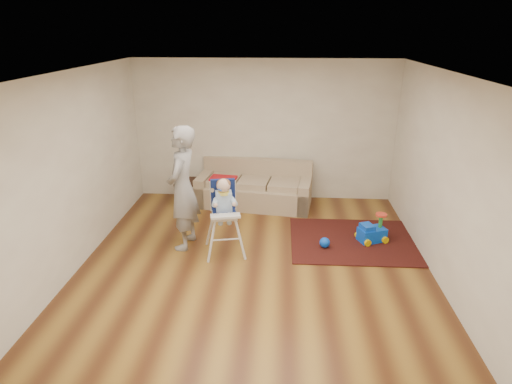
# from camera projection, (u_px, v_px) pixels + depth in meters

# --- Properties ---
(ground) EXTENTS (5.50, 5.50, 0.00)m
(ground) POSITION_uv_depth(u_px,v_px,m) (254.00, 267.00, 6.16)
(ground) COLOR #4E2A14
(ground) RESTS_ON ground
(room_envelope) EXTENTS (5.04, 5.52, 2.72)m
(room_envelope) POSITION_uv_depth(u_px,v_px,m) (257.00, 130.00, 5.97)
(room_envelope) COLOR beige
(room_envelope) RESTS_ON ground
(sofa) EXTENTS (2.24, 1.15, 0.83)m
(sofa) POSITION_uv_depth(u_px,v_px,m) (254.00, 185.00, 8.16)
(sofa) COLOR tan
(sofa) RESTS_ON ground
(side_table) EXTENTS (0.48, 0.48, 0.48)m
(side_table) POSITION_uv_depth(u_px,v_px,m) (189.00, 192.00, 8.27)
(side_table) COLOR black
(side_table) RESTS_ON ground
(area_rug) EXTENTS (2.12, 1.60, 0.02)m
(area_rug) POSITION_uv_depth(u_px,v_px,m) (357.00, 241.00, 6.89)
(area_rug) COLOR black
(area_rug) RESTS_ON ground
(ride_on_toy) EXTENTS (0.50, 0.43, 0.45)m
(ride_on_toy) POSITION_uv_depth(u_px,v_px,m) (372.00, 228.00, 6.79)
(ride_on_toy) COLOR blue
(ride_on_toy) RESTS_ON area_rug
(toy_ball) EXTENTS (0.16, 0.16, 0.16)m
(toy_ball) POSITION_uv_depth(u_px,v_px,m) (325.00, 243.00, 6.63)
(toy_ball) COLOR blue
(toy_ball) RESTS_ON area_rug
(high_chair) EXTENTS (0.66, 0.66, 1.19)m
(high_chair) POSITION_uv_depth(u_px,v_px,m) (224.00, 218.00, 6.36)
(high_chair) COLOR silver
(high_chair) RESTS_ON ground
(adult) EXTENTS (0.52, 0.74, 1.91)m
(adult) POSITION_uv_depth(u_px,v_px,m) (183.00, 189.00, 6.42)
(adult) COLOR gray
(adult) RESTS_ON ground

